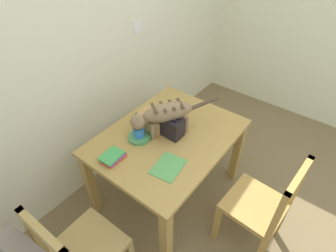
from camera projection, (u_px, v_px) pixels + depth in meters
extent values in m
cube|color=olive|center=(262.00, 243.00, 2.28)|extent=(4.62, 3.95, 0.02)
cube|color=#E9E7C8|center=(101.00, 49.00, 2.28)|extent=(4.62, 0.10, 2.50)
cube|color=white|center=(138.00, 26.00, 2.45)|extent=(0.12, 0.01, 0.12)
cube|color=#AD8944|center=(168.00, 137.00, 2.22)|extent=(1.21, 0.92, 0.03)
cube|color=#9F7E3F|center=(168.00, 142.00, 2.25)|extent=(1.13, 0.84, 0.07)
cube|color=#AD8944|center=(166.00, 240.00, 1.92)|extent=(0.07, 0.07, 0.70)
cube|color=#AD8944|center=(237.00, 152.00, 2.60)|extent=(0.07, 0.07, 0.70)
cube|color=#AD8944|center=(90.00, 184.00, 2.31)|extent=(0.07, 0.07, 0.70)
cube|color=#AD8944|center=(169.00, 120.00, 2.98)|extent=(0.07, 0.07, 0.70)
ellipsoid|color=#856B4B|center=(168.00, 112.00, 2.10)|extent=(0.42, 0.35, 0.15)
cube|color=#493B29|center=(180.00, 103.00, 2.09)|extent=(0.09, 0.13, 0.01)
cube|color=#493B29|center=(172.00, 105.00, 2.07)|extent=(0.09, 0.13, 0.01)
cube|color=#493B29|center=(163.00, 107.00, 2.05)|extent=(0.09, 0.13, 0.01)
cube|color=#493B29|center=(154.00, 108.00, 2.04)|extent=(0.09, 0.13, 0.01)
cylinder|color=#856B4B|center=(153.00, 132.00, 2.13)|extent=(0.04, 0.04, 0.14)
cylinder|color=#856B4B|center=(150.00, 126.00, 2.19)|extent=(0.04, 0.04, 0.14)
cylinder|color=#856B4B|center=(186.00, 125.00, 2.20)|extent=(0.04, 0.04, 0.14)
cylinder|color=#856B4B|center=(183.00, 119.00, 2.25)|extent=(0.04, 0.04, 0.14)
sphere|color=#856B4B|center=(138.00, 122.00, 2.07)|extent=(0.12, 0.12, 0.12)
cone|color=#856B4B|center=(138.00, 119.00, 2.01)|extent=(0.04, 0.04, 0.05)
cone|color=#856B4B|center=(136.00, 114.00, 2.06)|extent=(0.04, 0.04, 0.05)
cylinder|color=#493B29|center=(205.00, 103.00, 2.17)|extent=(0.22, 0.16, 0.09)
cylinder|color=#4A8F51|center=(139.00, 137.00, 2.17)|extent=(0.18, 0.18, 0.03)
cylinder|color=#2E75C6|center=(139.00, 132.00, 2.13)|extent=(0.09, 0.09, 0.09)
torus|color=#2E75C6|center=(143.00, 128.00, 2.16)|extent=(0.06, 0.01, 0.06)
cube|color=#58A453|center=(168.00, 167.00, 1.94)|extent=(0.27, 0.22, 0.01)
cube|color=#DA4036|center=(113.00, 158.00, 2.00)|extent=(0.18, 0.14, 0.01)
cube|color=#8A4DA1|center=(113.00, 157.00, 1.99)|extent=(0.18, 0.14, 0.01)
cube|color=green|center=(112.00, 156.00, 1.98)|extent=(0.18, 0.13, 0.02)
cylinder|color=tan|center=(154.00, 120.00, 2.27)|extent=(0.27, 0.27, 0.12)
cylinder|color=brown|center=(154.00, 119.00, 2.27)|extent=(0.22, 0.22, 0.10)
cube|color=black|center=(171.00, 126.00, 2.16)|extent=(0.12, 0.20, 0.17)
cube|color=black|center=(169.00, 119.00, 2.09)|extent=(0.02, 0.14, 0.01)
cube|color=black|center=(172.00, 116.00, 2.12)|extent=(0.02, 0.14, 0.01)
cube|color=#AE8640|center=(255.00, 205.00, 2.05)|extent=(0.44, 0.44, 0.04)
cube|color=#AE8640|center=(298.00, 179.00, 1.65)|extent=(0.42, 0.07, 0.08)
cube|color=#AE8640|center=(277.00, 218.00, 1.67)|extent=(0.04, 0.04, 0.48)
cube|color=#AE8640|center=(300.00, 181.00, 1.89)|extent=(0.04, 0.04, 0.48)
cube|color=#AE8640|center=(217.00, 223.00, 2.18)|extent=(0.04, 0.04, 0.42)
cube|color=#AE8640|center=(240.00, 194.00, 2.40)|extent=(0.04, 0.04, 0.42)
cube|color=#AE8640|center=(281.00, 219.00, 2.21)|extent=(0.04, 0.04, 0.42)
cube|color=#AA8C4B|center=(88.00, 247.00, 1.79)|extent=(0.43, 0.43, 0.04)
cube|color=#AA8C4B|center=(42.00, 233.00, 1.38)|extent=(0.05, 0.42, 0.08)
cube|color=#AA8C4B|center=(34.00, 232.00, 1.60)|extent=(0.04, 0.04, 0.48)
cube|color=#AA8C4B|center=(96.00, 228.00, 2.14)|extent=(0.04, 0.04, 0.42)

